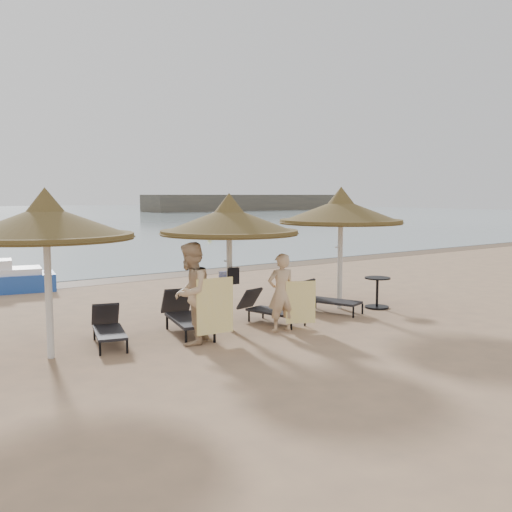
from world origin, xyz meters
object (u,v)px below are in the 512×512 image
Objects in this scene: palapa_right at (341,212)px; pedal_boat at (17,279)px; lounger_near_left at (185,314)px; person_left at (191,285)px; palapa_center at (229,221)px; lounger_far_right at (324,298)px; palapa_left at (46,223)px; person_right at (281,286)px; lounger_far_left at (108,327)px; side_table at (377,294)px; lounger_near_right at (267,308)px.

palapa_right is 1.36× the size of pedal_boat.
person_left is (-0.35, -0.89, 0.78)m from lounger_near_left.
palapa_center is 1.64× the size of lounger_far_right.
palapa_left reaches higher than person_left.
person_right is (1.73, -1.15, 0.60)m from lounger_near_left.
lounger_far_left is 7.14m from side_table.
palapa_right is 1.85× the size of lounger_far_left.
person_right is at bearing 130.98° from person_left.
palapa_center is 1.29× the size of person_left.
palapa_left is 1.33× the size of pedal_boat.
palapa_right reaches higher than lounger_far_right.
palapa_right reaches higher than palapa_left.
palapa_center is 3.67m from lounger_far_right.
lounger_far_right is (6.89, 0.18, -2.12)m from palapa_left.
side_table is at bearing -32.46° from palapa_right.
person_right is at bearing -171.22° from side_table.
palapa_right is 3.41m from person_right.
person_left is 2.11m from person_right.
lounger_far_left is 5.64m from lounger_far_right.
palapa_right reaches higher than person_right.
side_table is 0.34× the size of person_left.
lounger_far_left is at bearing 161.94° from lounger_near_right.
palapa_center is 0.95× the size of palapa_right.
person_right reaches higher than lounger_far_right.
palapa_center reaches higher than lounger_near_left.
side_table is 3.77m from person_right.
lounger_near_right is (2.04, -0.25, -0.06)m from lounger_near_left.
side_table is (7.11, -0.68, 0.05)m from lounger_far_left.
lounger_far_left is at bearing 174.53° from side_table.
pedal_boat is at bearing 130.37° from side_table.
palapa_left is at bearing 167.76° from lounger_near_right.
palapa_center is (3.85, -0.08, -0.07)m from palapa_left.
palapa_left is at bearing -161.64° from lounger_near_left.
person_right is at bearing -10.33° from palapa_left.
palapa_right is at bearing 14.07° from lounger_far_left.
lounger_far_right is at bearing 1.54° from palapa_left.
person_right reaches higher than pedal_boat.
palapa_left is at bearing -54.80° from person_left.
person_right reaches higher than side_table.
side_table is (3.37, -0.34, 0.05)m from lounger_near_right.
palapa_right is at bearing 5.16° from palapa_center.
palapa_left is 4.99m from person_right.
lounger_far_left is 1.70m from lounger_near_left.
lounger_near_left is 1.18× the size of lounger_near_right.
palapa_left is at bearing 3.28° from person_right.
lounger_near_right is (4.99, 0.05, -2.14)m from palapa_left.
lounger_far_left is 0.73× the size of person_left.
lounger_far_left is 3.71m from person_right.
palapa_right reaches higher than pedal_boat.
lounger_far_right is (3.04, 0.26, -2.05)m from palapa_center.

